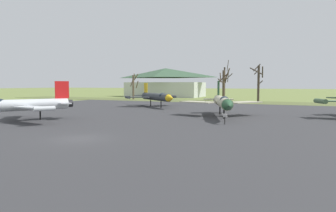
# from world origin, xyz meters

# --- Properties ---
(ground_plane) EXTENTS (600.00, 600.00, 0.00)m
(ground_plane) POSITION_xyz_m (0.00, 0.00, 0.00)
(ground_plane) COLOR olive
(asphalt_apron) EXTENTS (77.77, 59.38, 0.05)m
(asphalt_apron) POSITION_xyz_m (0.00, 17.81, 0.03)
(asphalt_apron) COLOR #333335
(asphalt_apron) RESTS_ON ground
(grass_verge_strip) EXTENTS (137.77, 12.00, 0.06)m
(grass_verge_strip) POSITION_xyz_m (0.00, 53.50, 0.03)
(grass_verge_strip) COLOR #566032
(grass_verge_strip) RESTS_ON ground
(jet_fighter_front_left) EXTENTS (10.09, 13.65, 4.65)m
(jet_fighter_front_left) POSITION_xyz_m (5.12, 20.00, 1.95)
(jet_fighter_front_left) COLOR #B7B293
(jet_fighter_front_left) RESTS_ON ground
(info_placard_front_left) EXTENTS (0.48, 0.27, 1.14)m
(info_placard_front_left) POSITION_xyz_m (7.45, 12.89, 0.69)
(info_placard_front_left) COLOR black
(info_placard_front_left) RESTS_ON ground
(jet_fighter_front_right) EXTENTS (10.95, 12.30, 4.50)m
(jet_fighter_front_right) POSITION_xyz_m (-13.88, 5.25, 1.86)
(jet_fighter_front_right) COLOR silver
(jet_fighter_front_right) RESTS_ON ground
(jet_fighter_rear_center) EXTENTS (11.98, 11.09, 4.41)m
(jet_fighter_rear_center) POSITION_xyz_m (-10.44, 31.49, 1.91)
(jet_fighter_rear_center) COLOR #33383D
(jet_fighter_rear_center) RESTS_ON ground
(bare_tree_far_left) EXTENTS (2.73, 2.35, 7.10)m
(bare_tree_far_left) POSITION_xyz_m (-29.80, 54.52, 3.78)
(bare_tree_far_left) COLOR brown
(bare_tree_far_left) RESTS_ON ground
(bare_tree_left_of_center) EXTENTS (2.41, 2.56, 10.19)m
(bare_tree_left_of_center) POSITION_xyz_m (-5.42, 58.85, 4.67)
(bare_tree_left_of_center) COLOR #42382D
(bare_tree_left_of_center) RESTS_ON ground
(bare_tree_center) EXTENTS (3.36, 3.21, 8.07)m
(bare_tree_center) POSITION_xyz_m (-5.08, 56.35, 4.32)
(bare_tree_center) COLOR brown
(bare_tree_center) RESTS_ON ground
(bare_tree_right_of_center) EXTENTS (2.88, 3.12, 8.80)m
(bare_tree_right_of_center) POSITION_xyz_m (3.71, 53.47, 4.79)
(bare_tree_right_of_center) COLOR #42382D
(bare_tree_right_of_center) RESTS_ON ground
(visitor_building) EXTENTS (26.43, 16.56, 9.56)m
(visitor_building) POSITION_xyz_m (-30.57, 75.64, 4.75)
(visitor_building) COLOR beige
(visitor_building) RESTS_ON ground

